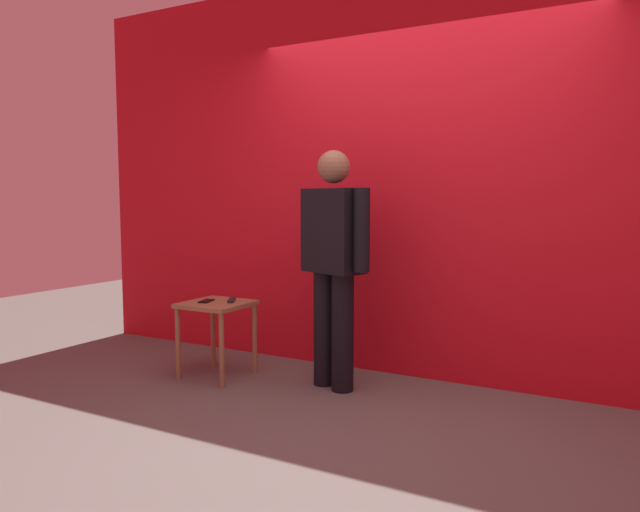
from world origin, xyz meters
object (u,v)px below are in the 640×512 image
side_table (217,315)px  standing_person (334,257)px  tv_remote (232,300)px  cell_phone (206,301)px

side_table → standing_person: bearing=11.7°
side_table → tv_remote: (0.08, 0.08, 0.11)m
standing_person → tv_remote: bearing=-172.5°
cell_phone → tv_remote: bearing=17.4°
standing_person → side_table: 1.00m
standing_person → side_table: (-0.87, -0.18, -0.46)m
tv_remote → standing_person: bearing=-22.9°
standing_person → cell_phone: (-0.94, -0.20, -0.35)m
standing_person → tv_remote: 0.87m
side_table → tv_remote: tv_remote is taller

